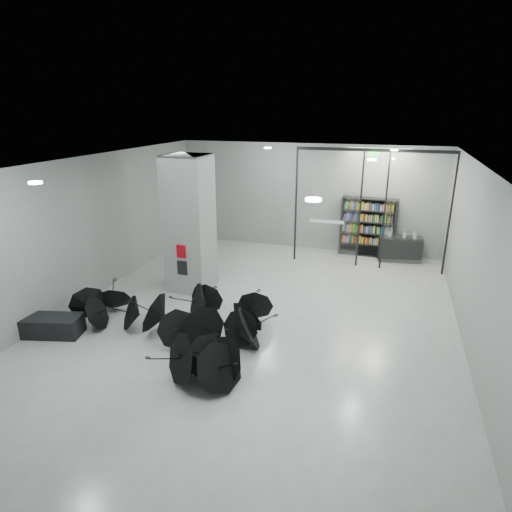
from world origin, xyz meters
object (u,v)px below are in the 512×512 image
(column, at_px, (190,224))
(umbrella_cluster, at_px, (188,332))
(bookshelf, at_px, (368,227))
(shop_counter, at_px, (400,249))
(bench, at_px, (50,326))

(column, height_order, umbrella_cluster, column)
(bookshelf, xyz_separation_m, shop_counter, (1.19, -0.28, -0.64))
(shop_counter, xyz_separation_m, umbrella_cluster, (-4.65, -7.61, -0.14))
(bench, height_order, bookshelf, bookshelf)
(bench, relative_size, shop_counter, 1.01)
(shop_counter, bearing_deg, column, -151.67)
(bookshelf, xyz_separation_m, umbrella_cluster, (-3.46, -7.89, -0.77))
(umbrella_cluster, bearing_deg, bench, -169.81)
(column, relative_size, umbrella_cluster, 0.73)
(shop_counter, bearing_deg, bookshelf, 158.47)
(bench, bearing_deg, umbrella_cluster, -4.37)
(bench, bearing_deg, shop_counter, 31.09)
(bookshelf, relative_size, umbrella_cluster, 0.39)
(shop_counter, relative_size, umbrella_cluster, 0.27)
(column, distance_m, umbrella_cluster, 3.82)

